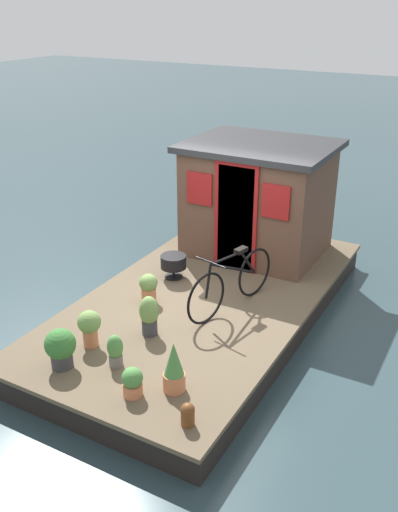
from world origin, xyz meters
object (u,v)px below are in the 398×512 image
Objects in this scene: bicycle at (231,282)px; potted_plant_geranium at (174,368)px; potted_plant_fern at (149,287)px; charcoal_grill at (173,262)px; potted_plant_lavender at (132,382)px; potted_plant_succulent at (149,315)px; houseboat_cabin at (258,198)px; potted_plant_basil at (60,347)px; mooring_bollard at (188,414)px; potted_plant_ivy at (89,326)px; potted_plant_sage at (115,350)px.

bicycle reaches higher than potted_plant_geranium.
charcoal_grill is (0.82, 0.09, 0.03)m from potted_plant_fern.
potted_plant_lavender is (-1.85, -1.02, -0.06)m from potted_plant_fern.
potted_plant_geranium reaches higher than potted_plant_succulent.
houseboat_cabin reaches higher than potted_plant_geranium.
potted_plant_fern is at bearing -0.70° from potted_plant_basil.
mooring_bollard is (-0.12, -0.77, -0.04)m from potted_plant_lavender.
potted_plant_lavender is 0.78m from mooring_bollard.
potted_plant_basil reaches higher than potted_plant_lavender.
potted_plant_lavender is at bearing 177.57° from bicycle.
potted_plant_lavender is 2.90m from charcoal_grill.
bicycle is 2.27m from potted_plant_lavender.
bicycle is 1.28m from charcoal_grill.
potted_plant_succulent is (0.83, 0.88, -0.00)m from potted_plant_geranium.
potted_plant_fern is 2.07m from potted_plant_geranium.
potted_plant_succulent is 2.08× the size of mooring_bollard.
potted_plant_ivy is 1.92m from mooring_bollard.
houseboat_cabin reaches higher than charcoal_grill.
potted_plant_ivy is at bearing -177.87° from charcoal_grill.
charcoal_grill is (2.64, 0.06, -0.01)m from potted_plant_basil.
houseboat_cabin is 4.08m from potted_plant_geranium.
bicycle is 6.63× the size of mooring_bollard.
potted_plant_ivy is at bearing 70.26° from potted_plant_sage.
potted_plant_ivy is 2.13m from charcoal_grill.
houseboat_cabin is at bearing 10.86° from potted_plant_geranium.
mooring_bollard is (-1.97, -1.79, -0.09)m from potted_plant_fern.
potted_plant_ivy reaches higher than potted_plant_fern.
charcoal_grill is at bearing 1.37° from potted_plant_basil.
potted_plant_geranium reaches higher than potted_plant_lavender.
potted_plant_lavender is at bearing -91.76° from potted_plant_basil.
potted_plant_fern is at bearing 109.75° from bicycle.
potted_plant_ivy is 0.99× the size of potted_plant_basil.
potted_plant_fern is 0.78× the size of potted_plant_succulent.
houseboat_cabin is at bearing -8.54° from potted_plant_basil.
potted_plant_geranium is at bearing -100.13° from potted_plant_ivy.
potted_plant_fern is (-0.40, 1.12, -0.17)m from bicycle.
potted_plant_succulent is (-0.72, -0.49, 0.06)m from potted_plant_fern.
potted_plant_succulent is 1.32× the size of potted_plant_sage.
potted_plant_lavender is at bearing -125.75° from potted_plant_sage.
potted_plant_ivy is at bearing 170.53° from houseboat_cabin.
houseboat_cabin is 6.72× the size of potted_plant_lavender.
potted_plant_basil reaches higher than charcoal_grill.
bicycle is 4.38× the size of charcoal_grill.
mooring_bollard is (-0.67, -1.80, -0.15)m from potted_plant_ivy.
charcoal_grill is (2.68, 1.11, 0.08)m from potted_plant_lavender.
mooring_bollard is at bearing -110.42° from potted_plant_ivy.
houseboat_cabin is 3.82m from potted_plant_ivy.
potted_plant_sage is at bearing -109.74° from potted_plant_ivy.
potted_plant_succulent is 1.81m from mooring_bollard.
potted_plant_succulent reaches higher than charcoal_grill.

